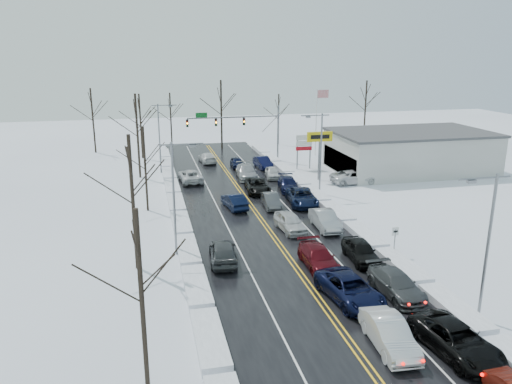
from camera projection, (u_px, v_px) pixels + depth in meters
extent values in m
plane|color=white|center=(268.00, 229.00, 45.07)|extent=(160.00, 160.00, 0.00)
cube|color=black|center=(263.00, 222.00, 46.94)|extent=(14.00, 84.00, 0.01)
cube|color=white|center=(182.00, 228.00, 45.32)|extent=(1.61, 72.00, 0.53)
cube|color=white|center=(339.00, 216.00, 48.56)|extent=(1.61, 72.00, 0.53)
cylinder|color=slate|center=(278.00, 133.00, 72.04)|extent=(0.24, 0.24, 8.00)
cylinder|color=slate|center=(233.00, 117.00, 69.97)|extent=(13.00, 0.18, 0.18)
cylinder|color=slate|center=(270.00, 124.00, 71.40)|extent=(2.33, 0.10, 2.33)
cube|color=#0C591E|center=(201.00, 115.00, 68.90)|extent=(1.60, 0.08, 0.70)
cube|color=black|center=(244.00, 121.00, 70.46)|extent=(0.32, 0.25, 1.05)
sphere|color=#3F0705|center=(244.00, 120.00, 70.23)|extent=(0.20, 0.20, 0.20)
sphere|color=orange|center=(244.00, 122.00, 70.31)|extent=(0.22, 0.22, 0.22)
sphere|color=black|center=(244.00, 124.00, 70.40)|extent=(0.20, 0.20, 0.20)
cube|color=black|center=(216.00, 122.00, 69.61)|extent=(0.32, 0.25, 1.05)
sphere|color=#3F0705|center=(216.00, 120.00, 69.38)|extent=(0.20, 0.20, 0.20)
sphere|color=orange|center=(216.00, 123.00, 69.46)|extent=(0.22, 0.22, 0.22)
sphere|color=black|center=(216.00, 125.00, 69.54)|extent=(0.20, 0.20, 0.20)
cube|color=black|center=(187.00, 123.00, 68.76)|extent=(0.32, 0.25, 1.05)
sphere|color=#3F0705|center=(187.00, 121.00, 68.53)|extent=(0.20, 0.20, 0.20)
sphere|color=orange|center=(187.00, 123.00, 68.61)|extent=(0.22, 0.22, 0.22)
sphere|color=black|center=(187.00, 126.00, 68.69)|extent=(0.20, 0.20, 0.20)
cylinder|color=slate|center=(319.00, 157.00, 61.54)|extent=(0.20, 0.20, 5.60)
cube|color=#DABB0B|center=(320.00, 137.00, 60.83)|extent=(3.20, 0.30, 1.20)
cube|color=black|center=(320.00, 137.00, 60.67)|extent=(2.40, 0.04, 0.50)
cylinder|color=slate|center=(297.00, 155.00, 67.19)|extent=(0.16, 0.16, 4.00)
cylinder|color=slate|center=(310.00, 154.00, 67.58)|extent=(0.16, 0.16, 4.00)
cube|color=white|center=(304.00, 137.00, 66.76)|extent=(2.20, 0.22, 0.70)
cube|color=white|center=(304.00, 143.00, 66.97)|extent=(2.20, 0.22, 0.70)
cube|color=#AD0D19|center=(304.00, 148.00, 67.17)|extent=(2.20, 0.22, 0.50)
cylinder|color=slate|center=(395.00, 242.00, 39.01)|extent=(0.08, 0.08, 2.20)
cube|color=white|center=(395.00, 231.00, 38.76)|extent=(0.55, 0.05, 0.70)
cube|color=black|center=(396.00, 232.00, 38.73)|extent=(0.35, 0.02, 0.15)
cylinder|color=silver|center=(316.00, 123.00, 75.02)|extent=(0.14, 0.14, 10.00)
cube|color=#BCBBB6|center=(410.00, 152.00, 66.37)|extent=(20.00, 12.00, 5.00)
cube|color=#262628|center=(339.00, 162.00, 64.50)|extent=(0.10, 11.00, 2.80)
cube|color=#3F3F42|center=(411.00, 132.00, 65.65)|extent=(20.40, 12.40, 0.30)
cylinder|color=slate|center=(487.00, 249.00, 28.77)|extent=(0.18, 0.18, 9.00)
cylinder|color=slate|center=(485.00, 178.00, 27.41)|extent=(3.20, 0.12, 0.12)
cube|color=slate|center=(471.00, 182.00, 27.29)|extent=(0.50, 0.25, 0.18)
cylinder|color=slate|center=(321.00, 154.00, 55.02)|extent=(0.18, 0.18, 9.00)
cylinder|color=slate|center=(315.00, 115.00, 53.67)|extent=(3.20, 0.12, 0.12)
cube|color=slate|center=(308.00, 117.00, 53.54)|extent=(0.50, 0.25, 0.18)
cylinder|color=slate|center=(174.00, 200.00, 38.27)|extent=(0.18, 0.18, 9.00)
cylinder|color=slate|center=(182.00, 144.00, 37.26)|extent=(3.20, 0.12, 0.12)
cube|color=slate|center=(193.00, 146.00, 37.47)|extent=(0.50, 0.25, 0.18)
cylinder|color=slate|center=(159.00, 139.00, 64.53)|extent=(0.18, 0.18, 9.00)
cylinder|color=slate|center=(164.00, 105.00, 63.52)|extent=(3.20, 0.12, 0.12)
cube|color=slate|center=(170.00, 106.00, 63.73)|extent=(0.50, 0.25, 0.18)
cylinder|color=#2D231C|center=(142.00, 302.00, 22.73)|extent=(0.24, 0.24, 9.00)
cylinder|color=#2D231C|center=(133.00, 204.00, 35.62)|extent=(0.27, 0.27, 10.00)
cylinder|color=#2D231C|center=(145.00, 169.00, 49.17)|extent=(0.23, 0.23, 8.50)
cylinder|color=#2D231C|center=(138.00, 136.00, 61.87)|extent=(0.28, 0.28, 10.50)
cylinder|color=#2D231C|center=(141.00, 126.00, 73.35)|extent=(0.25, 0.25, 9.50)
cylinder|color=#2D231C|center=(93.00, 121.00, 77.37)|extent=(0.27, 0.27, 10.00)
cylinder|color=#2D231C|center=(171.00, 121.00, 81.00)|extent=(0.24, 0.24, 9.00)
cylinder|color=#2D231C|center=(221.00, 115.00, 80.56)|extent=(0.29, 0.29, 11.00)
cylinder|color=#2D231C|center=(279.00, 119.00, 84.44)|extent=(0.23, 0.23, 8.50)
cylinder|color=#2D231C|center=(365.00, 111.00, 88.04)|extent=(0.28, 0.28, 10.50)
imported|color=silver|center=(388.00, 347.00, 27.16)|extent=(2.06, 5.06, 1.63)
imported|color=black|center=(349.00, 300.00, 32.22)|extent=(3.43, 6.13, 1.62)
imported|color=#4B0A10|center=(318.00, 267.00, 37.22)|extent=(2.18, 5.25, 1.52)
imported|color=silver|center=(290.00, 231.00, 44.65)|extent=(2.27, 4.86, 1.61)
imported|color=#404245|center=(271.00, 207.00, 51.30)|extent=(1.78, 4.40, 1.42)
imported|color=black|center=(258.00, 192.00, 56.75)|extent=(2.96, 5.63, 1.51)
imported|color=#919399|center=(246.00, 178.00, 62.92)|extent=(2.78, 5.96, 1.69)
imported|color=black|center=(237.00, 167.00, 68.67)|extent=(1.74, 4.04, 1.36)
imported|color=black|center=(455.00, 353.00, 26.63)|extent=(3.26, 5.95, 1.58)
imported|color=#3D4042|center=(395.00, 295.00, 32.97)|extent=(2.43, 5.39, 1.53)
imported|color=black|center=(360.00, 260.00, 38.33)|extent=(2.16, 4.81, 1.61)
imported|color=#9A9DA2|center=(325.00, 228.00, 45.23)|extent=(1.88, 5.01, 1.63)
imported|color=black|center=(302.00, 204.00, 52.24)|extent=(3.34, 6.14, 1.63)
imported|color=black|center=(288.00, 190.00, 57.55)|extent=(2.72, 5.28, 1.46)
imported|color=silver|center=(272.00, 178.00, 62.97)|extent=(2.15, 4.27, 1.40)
imported|color=black|center=(263.00, 168.00, 68.35)|extent=(1.96, 4.78, 1.54)
imported|color=black|center=(234.00, 208.00, 51.01)|extent=(2.23, 4.79, 1.52)
imported|color=silver|center=(191.00, 182.00, 61.18)|extent=(2.87, 5.67, 1.54)
imported|color=silver|center=(207.00, 163.00, 71.69)|extent=(2.43, 5.09, 1.43)
imported|color=#383A3C|center=(223.00, 262.00, 38.06)|extent=(2.45, 5.16, 1.70)
imported|color=silver|center=(354.00, 183.00, 60.50)|extent=(5.82, 2.78, 1.60)
imported|color=#470D09|center=(364.00, 176.00, 64.05)|extent=(2.27, 4.80, 1.35)
imported|color=black|center=(333.00, 166.00, 69.48)|extent=(1.87, 4.26, 1.43)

